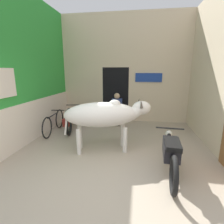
{
  "coord_description": "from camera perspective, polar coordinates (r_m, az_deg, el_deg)",
  "views": [
    {
      "loc": [
        0.55,
        -2.57,
        1.94
      ],
      "look_at": [
        -0.12,
        1.89,
        0.88
      ],
      "focal_mm": 28.0,
      "sensor_mm": 36.0,
      "label": 1
    }
  ],
  "objects": [
    {
      "name": "motorcycle_near",
      "position": [
        3.61,
        18.62,
        -12.22
      ],
      "size": [
        0.58,
        1.9,
        0.76
      ],
      "color": "black",
      "rests_on": "ground_plane"
    },
    {
      "name": "shopkeeper_seated",
      "position": [
        6.35,
        1.56,
        1.19
      ],
      "size": [
        0.36,
        0.33,
        1.17
      ],
      "color": "brown",
      "rests_on": "ground_plane"
    },
    {
      "name": "wall_right_with_door",
      "position": [
        5.01,
        31.99,
        11.69
      ],
      "size": [
        0.22,
        4.2,
        4.01
      ],
      "color": "beige",
      "rests_on": "ground_plane"
    },
    {
      "name": "bucket",
      "position": [
        6.5,
        -14.79,
        -3.38
      ],
      "size": [
        0.26,
        0.26,
        0.26
      ],
      "color": "#C63D33",
      "rests_on": "ground_plane"
    },
    {
      "name": "wall_left_shopfront",
      "position": [
        5.56,
        -25.03,
        12.04
      ],
      "size": [
        0.25,
        4.2,
        4.01
      ],
      "color": "green",
      "rests_on": "ground_plane"
    },
    {
      "name": "ground_plane",
      "position": [
        3.26,
        -3.09,
        -23.23
      ],
      "size": [
        30.0,
        30.0,
        0.0
      ],
      "primitive_type": "plane",
      "color": "tan"
    },
    {
      "name": "motorcycle_far",
      "position": [
        6.07,
        -12.79,
        -1.51
      ],
      "size": [
        0.59,
        1.86,
        0.76
      ],
      "color": "black",
      "rests_on": "ground_plane"
    },
    {
      "name": "plastic_stool",
      "position": [
        6.54,
        -1.65,
        -2.01
      ],
      "size": [
        0.32,
        0.32,
        0.41
      ],
      "color": "#DB6093",
      "rests_on": "ground_plane"
    },
    {
      "name": "bicycle",
      "position": [
        5.9,
        -18.46,
        -3.27
      ],
      "size": [
        0.44,
        1.64,
        0.66
      ],
      "color": "black",
      "rests_on": "ground_plane"
    },
    {
      "name": "cow",
      "position": [
        4.21,
        -2.25,
        -0.93
      ],
      "size": [
        2.15,
        1.06,
        1.3
      ],
      "color": "silver",
      "rests_on": "ground_plane"
    },
    {
      "name": "wall_back_with_doorway",
      "position": [
        7.03,
        3.35,
        11.36
      ],
      "size": [
        4.79,
        0.93,
        4.01
      ],
      "color": "beige",
      "rests_on": "ground_plane"
    }
  ]
}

